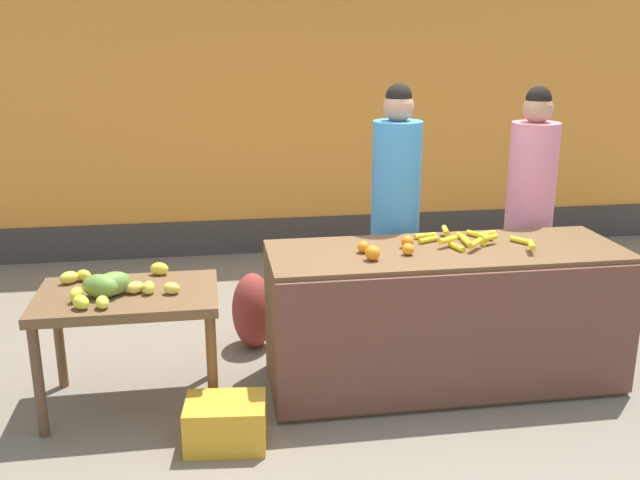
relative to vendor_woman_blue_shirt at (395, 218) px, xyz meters
name	(u,v)px	position (x,y,z in m)	size (l,w,h in m)	color
ground_plane	(379,384)	(-0.24, -0.63, -0.95)	(24.00, 24.00, 0.00)	#756B5B
market_wall_back	(310,99)	(-0.24, 2.50, 0.61)	(8.21, 0.23, 3.19)	orange
fruit_stall_counter	(444,317)	(0.17, -0.65, -0.50)	(2.23, 0.79, 0.90)	brown
side_table_wooden	(128,307)	(-1.79, -0.63, -0.32)	(1.06, 0.69, 0.73)	brown
banana_bunch_pile	(471,239)	(0.36, -0.53, -0.02)	(0.70, 0.55, 0.07)	gold
orange_pile	(387,248)	(-0.24, -0.69, -0.01)	(0.37, 0.30, 0.09)	orange
mango_papaya_pile	(109,286)	(-1.88, -0.66, -0.16)	(0.75, 0.64, 0.14)	#E5C74A
vendor_woman_blue_shirt	(395,218)	(0.00, 0.00, 0.00)	(0.34, 0.34, 1.88)	#33333D
vendor_woman_pink_shirt	(529,214)	(1.01, 0.01, -0.02)	(0.34, 0.34, 1.85)	#33333D
produce_crate	(226,423)	(-1.25, -1.18, -0.82)	(0.44, 0.32, 0.26)	gold
produce_sack	(253,310)	(-1.01, 0.09, -0.67)	(0.36, 0.30, 0.56)	maroon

